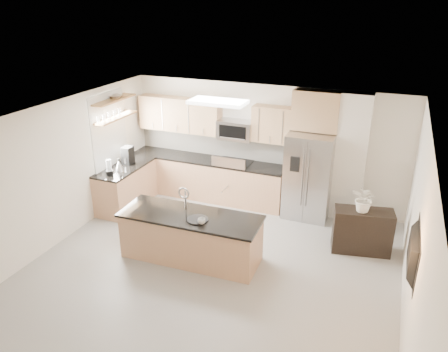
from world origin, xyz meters
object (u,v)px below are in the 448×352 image
at_px(kettle, 119,165).
at_px(television, 409,251).
at_px(blender, 109,168).
at_px(flower_vase, 366,193).
at_px(cup, 202,221).
at_px(platter, 198,220).
at_px(microwave, 236,130).
at_px(coffee_maker, 127,156).
at_px(island, 191,236).
at_px(credenza, 362,231).
at_px(bowl, 116,96).
at_px(range, 233,182).
at_px(refrigerator, 309,176).

bearing_deg(kettle, television, -18.12).
xyz_separation_m(blender, flower_vase, (4.92, 0.48, 0.10)).
bearing_deg(cup, platter, 141.35).
bearing_deg(microwave, coffee_maker, -154.30).
relative_size(microwave, kettle, 2.84).
xyz_separation_m(island, flower_vase, (2.71, 1.30, 0.74)).
height_order(credenza, platter, platter).
bearing_deg(island, coffee_maker, 144.06).
relative_size(platter, kettle, 1.35).
relative_size(cup, coffee_maker, 0.34).
height_order(microwave, cup, microwave).
height_order(blender, coffee_maker, coffee_maker).
bearing_deg(flower_vase, bowl, 177.62).
xyz_separation_m(credenza, bowl, (-5.11, 0.17, 1.97)).
relative_size(range, blender, 3.42).
bearing_deg(range, bowl, -158.46).
height_order(island, flower_vase, flower_vase).
distance_m(microwave, refrigerator, 1.82).
xyz_separation_m(cup, coffee_maker, (-2.53, 1.72, 0.21)).
bearing_deg(credenza, range, 148.86).
height_order(kettle, coffee_maker, coffee_maker).
distance_m(island, blender, 2.44).
distance_m(platter, coffee_maker, 2.92).
bearing_deg(television, bowl, 68.82).
distance_m(credenza, television, 2.36).
relative_size(credenza, kettle, 3.79).
height_order(microwave, island, microwave).
bearing_deg(range, blender, -142.76).
height_order(credenza, kettle, kettle).
relative_size(refrigerator, kettle, 6.66).
height_order(range, credenza, range).
bearing_deg(refrigerator, platter, -118.53).
bearing_deg(kettle, island, -26.83).
distance_m(microwave, cup, 2.86).
bearing_deg(island, cup, -35.78).
xyz_separation_m(microwave, credenza, (2.86, -1.18, -1.22)).
height_order(range, flower_vase, flower_vase).
relative_size(microwave, island, 0.31).
xyz_separation_m(refrigerator, credenza, (1.20, -1.01, -0.49)).
relative_size(microwave, cup, 5.95).
bearing_deg(cup, credenza, 32.53).
xyz_separation_m(microwave, kettle, (-2.02, -1.43, -0.59)).
distance_m(microwave, bowl, 2.58).
relative_size(range, microwave, 1.50).
xyz_separation_m(cup, platter, (-0.12, 0.09, -0.04)).
relative_size(range, platter, 3.16).
bearing_deg(coffee_maker, refrigerator, 12.58).
height_order(range, cup, range).
bearing_deg(range, microwave, 90.00).
bearing_deg(island, credenza, 24.42).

